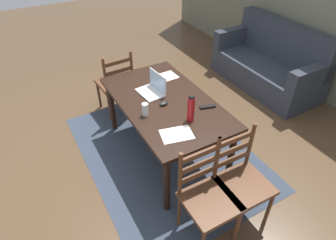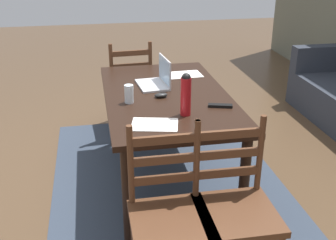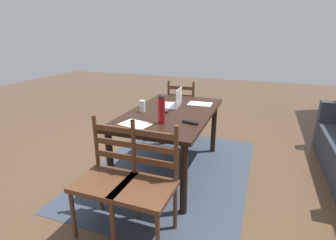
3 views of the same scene
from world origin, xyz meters
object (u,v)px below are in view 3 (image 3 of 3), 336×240
Objects in this scene: dining_table at (171,119)px; water_bottle at (162,109)px; laptop at (174,102)px; chair_right_near at (106,178)px; drinking_glass at (143,106)px; tv_remote at (190,122)px; chair_left_near at (183,110)px; computer_mouse at (164,111)px; chair_right_far at (147,187)px.

water_bottle is (0.42, 0.05, 0.24)m from dining_table.
laptop is (-0.21, -0.03, 0.15)m from dining_table.
water_bottle is at bearing 160.56° from chair_right_near.
dining_table is at bearing -172.93° from water_bottle.
tv_remote is at bearing 71.79° from drinking_glass.
chair_left_near is (-1.10, -0.18, -0.21)m from dining_table.
water_bottle reaches higher than laptop.
water_bottle is at bearing 50.03° from drinking_glass.
chair_left_near is at bearing -170.48° from dining_table.
tv_remote is (0.27, 0.38, -0.01)m from computer_mouse.
chair_right_far is at bearing 9.69° from dining_table.
dining_table is 1.70× the size of chair_right_far.
tv_remote is (0.54, 0.36, -0.05)m from laptop.
laptop is at bearing 9.66° from chair_left_near.
chair_right_near reaches higher than drinking_glass.
chair_right_far reaches higher than computer_mouse.
dining_table is 5.53× the size of water_bottle.
chair_right_near is 1.04m from drinking_glass.
chair_left_near is 2.22m from chair_right_far.
computer_mouse is at bearing -163.43° from water_bottle.
tv_remote is (0.33, 0.32, 0.10)m from dining_table.
tv_remote is (0.20, 0.62, -0.06)m from drinking_glass.
water_bottle is (-0.68, -0.13, 0.45)m from chair_right_far.
chair_left_near is 9.50× the size of computer_mouse.
computer_mouse is (1.16, 0.13, 0.32)m from chair_left_near.
chair_left_near and chair_right_far have the same top height.
computer_mouse reaches higher than dining_table.
chair_left_near is at bearing 179.94° from chair_right_near.
chair_right_near is 1.36m from laptop.
laptop is at bearing -172.32° from water_bottle.
chair_right_near is 0.85m from water_bottle.
drinking_glass is 0.79× the size of tv_remote.
laptop is at bearing 141.81° from drinking_glass.
laptop is 1.17× the size of water_bottle.
chair_left_near is at bearing 174.66° from drinking_glass.
chair_right_near is at bearing -13.50° from computer_mouse.
drinking_glass reaches higher than dining_table.
dining_table is 9.49× the size of tv_remote.
chair_left_near is 1.55m from tv_remote.
water_bottle is 2.92× the size of computer_mouse.
chair_right_near is 5.59× the size of tv_remote.
chair_right_far is 1.11m from computer_mouse.
computer_mouse is at bearing 104.62° from drinking_glass.
chair_right_near reaches higher than computer_mouse.
computer_mouse is (-0.06, 0.24, -0.05)m from drinking_glass.
chair_right_near and chair_right_far have the same top height.
water_bottle is 0.40m from computer_mouse.
chair_right_near is 3.26× the size of water_bottle.
chair_right_near is 1.00× the size of chair_left_near.
drinking_glass reaches higher than computer_mouse.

